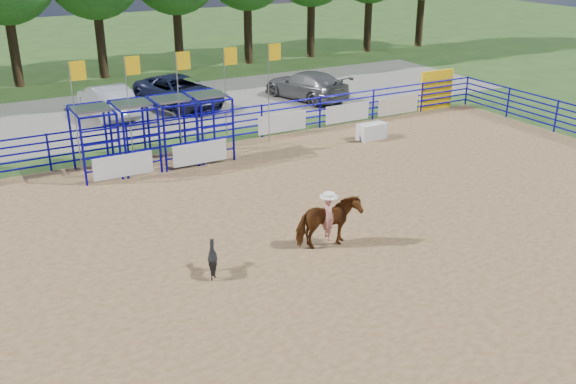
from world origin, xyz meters
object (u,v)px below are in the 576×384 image
object	(u,v)px
calf	(212,258)
car_b	(107,100)
car_c	(179,92)
car_d	(306,85)
announcer_table	(372,131)
horse_and_rider	(328,220)

from	to	relation	value
calf	car_b	size ratio (longest dim) A/B	0.18
car_c	car_d	size ratio (longest dim) A/B	1.07
announcer_table	car_d	size ratio (longest dim) A/B	0.25
car_b	car_d	xyz separation A→B (m)	(10.34, -1.68, -0.03)
car_b	car_c	distance (m)	3.77
car_b	car_d	world-z (taller)	car_b
announcer_table	car_c	size ratio (longest dim) A/B	0.23
car_b	announcer_table	bearing A→B (deg)	129.81
car_c	car_d	world-z (taller)	car_c
horse_and_rider	car_d	distance (m)	17.73
car_c	car_d	bearing A→B (deg)	-29.59
announcer_table	horse_and_rider	xyz separation A→B (m)	(-7.24, -7.92, 0.51)
announcer_table	car_d	distance (m)	7.79
calf	car_b	xyz separation A→B (m)	(1.55, 17.10, 0.36)
horse_and_rider	car_b	size ratio (longest dim) A/B	0.49
horse_and_rider	car_b	xyz separation A→B (m)	(-1.95, 17.30, -0.08)
announcer_table	calf	world-z (taller)	calf
horse_and_rider	calf	distance (m)	3.53
calf	car_b	world-z (taller)	car_b
horse_and_rider	car_d	bearing A→B (deg)	61.75
horse_and_rider	announcer_table	bearing A→B (deg)	47.58
announcer_table	car_c	xyz separation A→B (m)	(-5.42, 9.50, 0.42)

